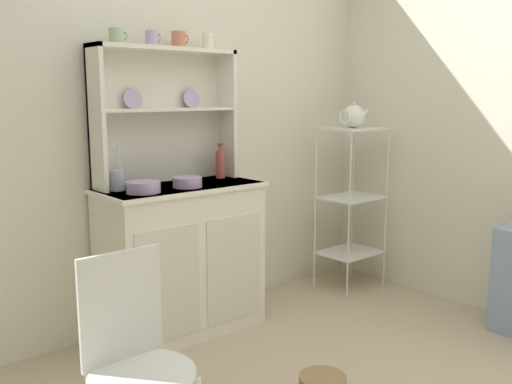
# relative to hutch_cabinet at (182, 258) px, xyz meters

# --- Properties ---
(wall_back) EXTENTS (3.84, 0.05, 2.50)m
(wall_back) POSITION_rel_hutch_cabinet_xyz_m (0.07, 0.26, 0.80)
(wall_back) COLOR silver
(wall_back) RESTS_ON ground
(hutch_cabinet) EXTENTS (0.94, 0.45, 0.87)m
(hutch_cabinet) POSITION_rel_hutch_cabinet_xyz_m (0.00, 0.00, 0.00)
(hutch_cabinet) COLOR white
(hutch_cabinet) RESTS_ON ground
(hutch_shelf_unit) EXTENTS (0.87, 0.18, 0.77)m
(hutch_shelf_unit) POSITION_rel_hutch_cabinet_xyz_m (-0.00, 0.16, 0.86)
(hutch_shelf_unit) COLOR silver
(hutch_shelf_unit) RESTS_ON hutch_cabinet
(bakers_rack) EXTENTS (0.42, 0.33, 1.15)m
(bakers_rack) POSITION_rel_hutch_cabinet_xyz_m (1.34, -0.12, 0.25)
(bakers_rack) COLOR silver
(bakers_rack) RESTS_ON ground
(wire_chair) EXTENTS (0.36, 0.36, 0.85)m
(wire_chair) POSITION_rel_hutch_cabinet_xyz_m (-0.85, -1.02, 0.07)
(wire_chair) COLOR white
(wire_chair) RESTS_ON ground
(cup_sage_0) EXTENTS (0.09, 0.08, 0.08)m
(cup_sage_0) POSITION_rel_hutch_cabinet_xyz_m (-0.29, 0.12, 1.23)
(cup_sage_0) COLOR #9EB78E
(cup_sage_0) RESTS_ON hutch_shelf_unit
(cup_lilac_1) EXTENTS (0.08, 0.07, 0.08)m
(cup_lilac_1) POSITION_rel_hutch_cabinet_xyz_m (-0.08, 0.12, 1.23)
(cup_lilac_1) COLOR #B79ECC
(cup_lilac_1) RESTS_ON hutch_shelf_unit
(cup_terracotta_2) EXTENTS (0.09, 0.08, 0.09)m
(cup_terracotta_2) POSITION_rel_hutch_cabinet_xyz_m (0.09, 0.12, 1.24)
(cup_terracotta_2) COLOR #C67556
(cup_terracotta_2) RESTS_ON hutch_shelf_unit
(cup_cream_3) EXTENTS (0.08, 0.07, 0.09)m
(cup_cream_3) POSITION_rel_hutch_cabinet_xyz_m (0.29, 0.12, 1.24)
(cup_cream_3) COLOR silver
(cup_cream_3) RESTS_ON hutch_shelf_unit
(bowl_mixing_large) EXTENTS (0.18, 0.18, 0.06)m
(bowl_mixing_large) POSITION_rel_hutch_cabinet_xyz_m (-0.27, -0.07, 0.45)
(bowl_mixing_large) COLOR #B79ECC
(bowl_mixing_large) RESTS_ON hutch_cabinet
(bowl_floral_medium) EXTENTS (0.16, 0.16, 0.06)m
(bowl_floral_medium) POSITION_rel_hutch_cabinet_xyz_m (-0.00, -0.07, 0.45)
(bowl_floral_medium) COLOR #B79ECC
(bowl_floral_medium) RESTS_ON hutch_cabinet
(jam_bottle) EXTENTS (0.06, 0.06, 0.21)m
(jam_bottle) POSITION_rel_hutch_cabinet_xyz_m (0.35, 0.09, 0.51)
(jam_bottle) COLOR #B74C47
(jam_bottle) RESTS_ON hutch_cabinet
(utensil_jar) EXTENTS (0.08, 0.08, 0.25)m
(utensil_jar) POSITION_rel_hutch_cabinet_xyz_m (-0.35, 0.08, 0.48)
(utensil_jar) COLOR #B2B7C6
(utensil_jar) RESTS_ON hutch_cabinet
(porcelain_teapot) EXTENTS (0.25, 0.16, 0.18)m
(porcelain_teapot) POSITION_rel_hutch_cabinet_xyz_m (1.34, -0.12, 0.78)
(porcelain_teapot) COLOR white
(porcelain_teapot) RESTS_ON bakers_rack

